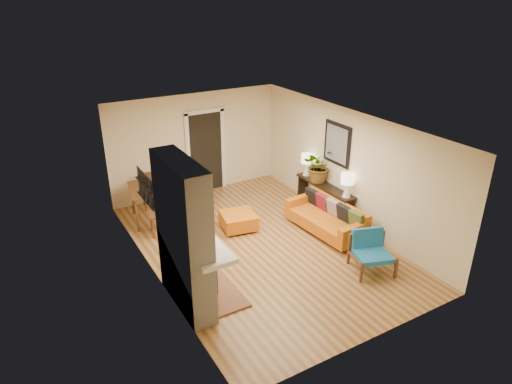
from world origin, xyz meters
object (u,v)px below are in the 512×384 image
sofa (328,218)px  ottoman (238,220)px  dining_table (151,194)px  lamp_near (347,183)px  houseplant (319,165)px  console_table (325,191)px  lamp_far (307,162)px  blue_chair (371,249)px

sofa → ottoman: sofa is taller
ottoman → dining_table: bearing=137.7°
ottoman → dining_table: dining_table is taller
sofa → dining_table: (-3.17, 2.46, 0.33)m
lamp_near → ottoman: bearing=153.0°
ottoman → houseplant: size_ratio=1.05×
houseplant → lamp_near: bearing=-89.4°
ottoman → houseplant: (2.12, -0.07, 0.92)m
ottoman → console_table: size_ratio=0.46×
dining_table → sofa: bearing=-37.9°
console_table → lamp_near: 0.89m
ottoman → lamp_far: (2.13, 0.40, 0.85)m
blue_chair → houseplant: size_ratio=1.13×
lamp_far → ottoman: bearing=-169.4°
console_table → lamp_far: size_ratio=3.43×
sofa → lamp_near: (0.47, 0.00, 0.74)m
dining_table → console_table: dining_table is taller
console_table → sofa: bearing=-122.2°
dining_table → lamp_near: lamp_near is taller
ottoman → console_table: console_table is taller
ottoman → sofa: bearing=-33.3°
sofa → lamp_far: size_ratio=3.58×
blue_chair → houseplant: houseplant is taller
lamp_near → houseplant: bearing=90.6°
lamp_far → blue_chair: bearing=-102.9°
lamp_near → console_table: bearing=90.0°
sofa → lamp_near: lamp_near is taller
sofa → ottoman: bearing=146.7°
sofa → houseplant: 1.38m
lamp_near → lamp_far: size_ratio=1.00×
lamp_far → houseplant: bearing=-91.2°
blue_chair → lamp_near: bearing=65.9°
sofa → ottoman: size_ratio=2.27×
houseplant → blue_chair: bearing=-104.9°
dining_table → lamp_near: 4.41m
sofa → console_table: (0.47, 0.75, 0.25)m
dining_table → ottoman: bearing=-42.3°
blue_chair → console_table: (0.70, 2.30, 0.17)m
sofa → dining_table: bearing=142.1°
ottoman → blue_chair: bearing=-61.6°
lamp_far → houseplant: (-0.01, -0.46, 0.07)m
dining_table → lamp_near: (3.64, -2.46, 0.40)m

